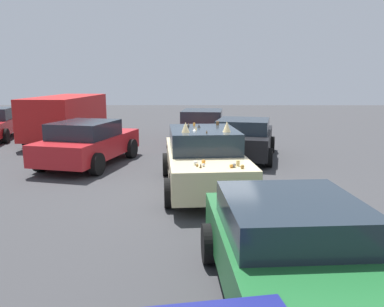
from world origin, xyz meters
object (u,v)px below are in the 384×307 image
parked_van_far_left (67,116)px  parked_sedan_row_back_far (244,138)px  parked_sedan_near_right (88,143)px  parked_sedan_behind_right (202,126)px  parked_sedan_row_back_center (296,256)px  art_car_decorated (204,159)px

parked_van_far_left → parked_sedan_row_back_far: parked_van_far_left is taller
parked_van_far_left → parked_sedan_near_right: bearing=-152.0°
parked_van_far_left → parked_sedan_near_right: 5.32m
parked_sedan_row_back_far → parked_sedan_behind_right: size_ratio=0.90×
parked_sedan_near_right → parked_sedan_row_back_center: bearing=-135.9°
art_car_decorated → parked_sedan_row_back_center: art_car_decorated is taller
parked_sedan_row_back_far → parked_sedan_behind_right: 3.56m
art_car_decorated → parked_sedan_behind_right: bearing=173.9°
art_car_decorated → parked_sedan_row_back_far: bearing=153.2°
parked_van_far_left → parked_sedan_row_back_center: bearing=-148.3°
parked_sedan_row_back_center → parked_sedan_near_right: 9.12m
parked_van_far_left → parked_sedan_behind_right: (-0.44, -5.98, -0.41)m
parked_van_far_left → parked_sedan_near_right: size_ratio=1.24×
parked_sedan_near_right → parked_sedan_row_back_far: bearing=-64.6°
parked_sedan_row_back_far → parked_sedan_behind_right: bearing=35.3°
parked_sedan_behind_right → parked_van_far_left: bearing=91.3°
art_car_decorated → parked_sedan_row_back_far: 4.01m
art_car_decorated → parked_van_far_left: parked_van_far_left is taller
parked_van_far_left → parked_sedan_row_back_center: 14.41m
parked_sedan_behind_right → art_car_decorated: bearing=-175.2°
parked_sedan_row_back_far → parked_sedan_near_right: 5.22m
parked_van_far_left → parked_sedan_near_right: (-4.81, -2.23, -0.39)m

